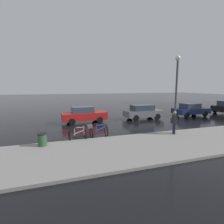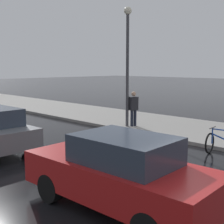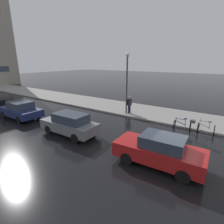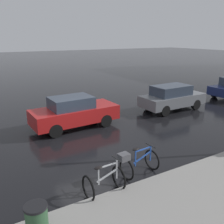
{
  "view_description": "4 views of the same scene",
  "coord_description": "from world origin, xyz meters",
  "px_view_note": "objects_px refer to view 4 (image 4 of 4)",
  "views": [
    {
      "loc": [
        14.65,
        -2.4,
        3.54
      ],
      "look_at": [
        0.58,
        2.31,
        1.36
      ],
      "focal_mm": 28.0,
      "sensor_mm": 36.0,
      "label": 1
    },
    {
      "loc": [
        -6.73,
        -3.89,
        2.96
      ],
      "look_at": [
        2.0,
        4.73,
        1.18
      ],
      "focal_mm": 50.0,
      "sensor_mm": 36.0,
      "label": 2
    },
    {
      "loc": [
        -9.8,
        -2.07,
        5.0
      ],
      "look_at": [
        0.46,
        4.98,
        1.33
      ],
      "focal_mm": 28.0,
      "sensor_mm": 36.0,
      "label": 3
    },
    {
      "loc": [
        9.02,
        -4.01,
        4.43
      ],
      "look_at": [
        -0.67,
        1.63,
        1.01
      ],
      "focal_mm": 40.0,
      "sensor_mm": 36.0,
      "label": 4
    }
  ],
  "objects_px": {
    "bicycle_nearest": "(104,182)",
    "car_grey": "(172,97)",
    "trash_bin": "(37,222)",
    "bicycle_second": "(136,162)",
    "car_red": "(74,112)"
  },
  "relations": [
    {
      "from": "bicycle_nearest",
      "to": "car_grey",
      "type": "bearing_deg",
      "value": 125.44
    },
    {
      "from": "car_grey",
      "to": "bicycle_nearest",
      "type": "bearing_deg",
      "value": -54.56
    },
    {
      "from": "bicycle_nearest",
      "to": "trash_bin",
      "type": "xyz_separation_m",
      "value": [
        0.7,
        -2.1,
        0.03
      ]
    },
    {
      "from": "bicycle_second",
      "to": "trash_bin",
      "type": "height_order",
      "value": "bicycle_second"
    },
    {
      "from": "bicycle_second",
      "to": "car_red",
      "type": "bearing_deg",
      "value": -179.93
    },
    {
      "from": "trash_bin",
      "to": "bicycle_second",
      "type": "bearing_deg",
      "value": 106.75
    },
    {
      "from": "bicycle_nearest",
      "to": "car_grey",
      "type": "xyz_separation_m",
      "value": [
        -5.56,
        7.81,
        0.39
      ]
    },
    {
      "from": "car_red",
      "to": "trash_bin",
      "type": "bearing_deg",
      "value": -28.6
    },
    {
      "from": "bicycle_nearest",
      "to": "bicycle_second",
      "type": "relative_size",
      "value": 0.76
    },
    {
      "from": "bicycle_nearest",
      "to": "bicycle_second",
      "type": "distance_m",
      "value": 1.43
    },
    {
      "from": "bicycle_second",
      "to": "bicycle_nearest",
      "type": "bearing_deg",
      "value": -75.74
    },
    {
      "from": "bicycle_second",
      "to": "trash_bin",
      "type": "relative_size",
      "value": 1.7
    },
    {
      "from": "bicycle_second",
      "to": "car_grey",
      "type": "distance_m",
      "value": 8.27
    },
    {
      "from": "bicycle_second",
      "to": "car_red",
      "type": "distance_m",
      "value": 5.33
    },
    {
      "from": "bicycle_nearest",
      "to": "car_grey",
      "type": "height_order",
      "value": "car_grey"
    }
  ]
}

